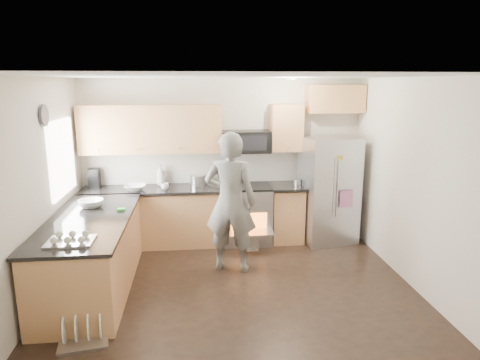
{
  "coord_description": "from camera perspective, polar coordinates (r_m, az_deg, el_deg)",
  "views": [
    {
      "loc": [
        -0.45,
        -4.87,
        2.53
      ],
      "look_at": [
        0.12,
        0.5,
        1.3
      ],
      "focal_mm": 32.0,
      "sensor_mm": 36.0,
      "label": 1
    }
  ],
  "objects": [
    {
      "name": "ground",
      "position": [
        5.5,
        -0.72,
        -14.52
      ],
      "size": [
        4.5,
        4.5,
        0.0
      ],
      "primitive_type": "plane",
      "color": "black",
      "rests_on": "ground"
    },
    {
      "name": "room_shell",
      "position": [
        4.97,
        -1.21,
        2.96
      ],
      "size": [
        4.54,
        4.04,
        2.62
      ],
      "color": "beige",
      "rests_on": "ground"
    },
    {
      "name": "back_cabinet_run",
      "position": [
        6.8,
        -7.03,
        -0.56
      ],
      "size": [
        4.45,
        0.64,
        2.5
      ],
      "color": "#C6814F",
      "rests_on": "ground"
    },
    {
      "name": "peninsula",
      "position": [
        5.66,
        -19.15,
        -9.27
      ],
      "size": [
        0.96,
        2.36,
        1.03
      ],
      "color": "#C6814F",
      "rests_on": "ground"
    },
    {
      "name": "stove_range",
      "position": [
        6.86,
        0.87,
        -2.81
      ],
      "size": [
        0.76,
        0.97,
        1.79
      ],
      "color": "#B7B7BC",
      "rests_on": "ground"
    },
    {
      "name": "refrigerator",
      "position": [
        6.99,
        11.72,
        -1.34
      ],
      "size": [
        0.93,
        0.78,
        1.69
      ],
      "rotation": [
        0.0,
        0.0,
        0.17
      ],
      "color": "#B7B7BC",
      "rests_on": "ground"
    },
    {
      "name": "person",
      "position": [
        5.75,
        -1.27,
        -3.0
      ],
      "size": [
        0.79,
        0.62,
        1.92
      ],
      "primitive_type": "imported",
      "rotation": [
        0.0,
        0.0,
        2.88
      ],
      "color": "gray",
      "rests_on": "ground"
    },
    {
      "name": "dish_rack",
      "position": [
        4.79,
        -20.16,
        -18.8
      ],
      "size": [
        0.53,
        0.45,
        0.29
      ],
      "rotation": [
        0.0,
        0.0,
        0.17
      ],
      "color": "#B7B7BC",
      "rests_on": "ground"
    }
  ]
}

